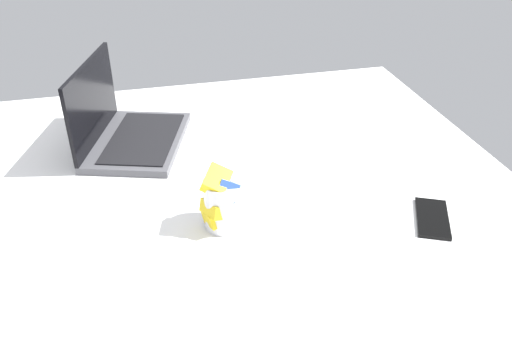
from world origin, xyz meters
TOP-DOWN VIEW (x-y plane):
  - bed_mattress at (0.00, 0.00)cm, footprint 180.00×140.00cm
  - laptop at (52.20, 23.20)cm, footprint 38.38×31.84cm
  - snack_cup at (10.86, 4.10)cm, footprint 9.79×10.04cm
  - cell_phone at (1.90, -40.55)cm, footprint 15.56×12.10cm

SIDE VIEW (x-z plane):
  - bed_mattress at x=0.00cm, z-range 0.00..18.00cm
  - cell_phone at x=1.90cm, z-range 18.00..18.80cm
  - laptop at x=52.20cm, z-range 10.91..33.91cm
  - snack_cup at x=10.86cm, z-range 16.66..31.51cm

